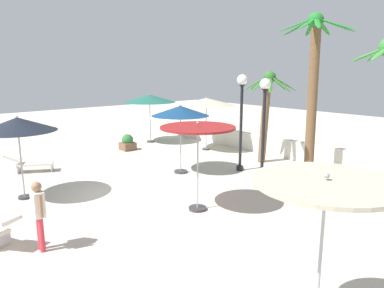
{
  "coord_description": "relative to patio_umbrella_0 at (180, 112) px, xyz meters",
  "views": [
    {
      "loc": [
        10.08,
        -5.68,
        4.18
      ],
      "look_at": [
        0.0,
        3.05,
        1.4
      ],
      "focal_mm": 33.39,
      "sensor_mm": 36.0,
      "label": 1
    }
  ],
  "objects": [
    {
      "name": "ground_plane",
      "position": [
        1.0,
        -3.29,
        -2.54
      ],
      "size": [
        56.0,
        56.0,
        0.0
      ],
      "primitive_type": "plane",
      "color": "beige"
    },
    {
      "name": "boundary_wall",
      "position": [
        1.0,
        5.41,
        -2.08
      ],
      "size": [
        25.2,
        0.3,
        0.92
      ],
      "primitive_type": "cube",
      "color": "silver",
      "rests_on": "ground_plane"
    },
    {
      "name": "patio_umbrella_0",
      "position": [
        0.0,
        0.0,
        0.0
      ],
      "size": [
        2.32,
        2.32,
        2.82
      ],
      "color": "#333338",
      "rests_on": "ground_plane"
    },
    {
      "name": "patio_umbrella_1",
      "position": [
        8.71,
        -4.43,
        -0.15
      ],
      "size": [
        2.05,
        2.05,
        2.78
      ],
      "color": "#333338",
      "rests_on": "ground_plane"
    },
    {
      "name": "patio_umbrella_2",
      "position": [
        -2.47,
        3.75,
        0.0
      ],
      "size": [
        3.06,
        3.06,
        2.8
      ],
      "color": "#333338",
      "rests_on": "ground_plane"
    },
    {
      "name": "patio_umbrella_3",
      "position": [
        3.45,
        -2.14,
        -0.21
      ],
      "size": [
        2.21,
        2.21,
        2.7
      ],
      "color": "#333338",
      "rests_on": "ground_plane"
    },
    {
      "name": "patio_umbrella_4",
      "position": [
        -6.09,
        2.66,
        0.01
      ],
      "size": [
        3.0,
        3.0,
        2.83
      ],
      "color": "#333338",
      "rests_on": "ground_plane"
    },
    {
      "name": "patio_umbrella_5",
      "position": [
        -1.04,
        -5.83,
        -0.07
      ],
      "size": [
        2.41,
        2.41,
        2.75
      ],
      "color": "#333338",
      "rests_on": "ground_plane"
    },
    {
      "name": "palm_tree_1",
      "position": [
        3.59,
        3.68,
        1.33
      ],
      "size": [
        2.95,
        2.94,
        6.29
      ],
      "color": "brown",
      "rests_on": "ground_plane"
    },
    {
      "name": "palm_tree_2",
      "position": [
        1.24,
        3.93,
        0.09
      ],
      "size": [
        2.41,
        2.41,
        4.14
      ],
      "color": "brown",
      "rests_on": "ground_plane"
    },
    {
      "name": "lamp_post_0",
      "position": [
        2.97,
        1.54,
        -0.02
      ],
      "size": [
        0.4,
        0.4,
        3.88
      ],
      "color": "black",
      "rests_on": "ground_plane"
    },
    {
      "name": "lamp_post_1",
      "position": [
        1.39,
        2.1,
        0.16
      ],
      "size": [
        0.43,
        0.43,
        4.0
      ],
      "color": "black",
      "rests_on": "ground_plane"
    },
    {
      "name": "lounge_chair_0",
      "position": [
        -4.15,
        -4.71,
        -2.13
      ],
      "size": [
        1.34,
        1.89,
        0.81
      ],
      "color": "#B7B7BC",
      "rests_on": "ground_plane"
    },
    {
      "name": "guest_0",
      "position": [
        2.91,
        -6.59,
        -1.52
      ],
      "size": [
        0.56,
        0.26,
        1.68
      ],
      "color": "#D8333F",
      "rests_on": "ground_plane"
    },
    {
      "name": "planter",
      "position": [
        -5.15,
        0.56,
        -2.16
      ],
      "size": [
        0.7,
        0.7,
        0.85
      ],
      "color": "brown",
      "rests_on": "ground_plane"
    }
  ]
}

